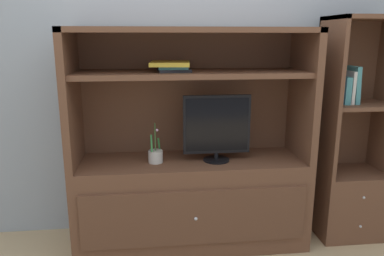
% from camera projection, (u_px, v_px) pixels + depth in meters
% --- Properties ---
extents(painted_rear_wall, '(6.00, 0.10, 2.80)m').
position_uv_depth(painted_rear_wall, '(186.00, 55.00, 2.90)').
color(painted_rear_wall, '#9EA8B2').
rests_on(painted_rear_wall, ground_plane).
extents(media_console, '(1.69, 0.55, 1.60)m').
position_uv_depth(media_console, '(191.00, 179.00, 2.78)').
color(media_console, brown).
rests_on(media_console, ground_plane).
extents(tv_monitor, '(0.48, 0.19, 0.48)m').
position_uv_depth(tv_monitor, '(217.00, 127.00, 2.65)').
color(tv_monitor, black).
rests_on(tv_monitor, media_console).
extents(potted_plant, '(0.10, 0.10, 0.29)m').
position_uv_depth(potted_plant, '(156.00, 156.00, 2.66)').
color(potted_plant, beige).
rests_on(potted_plant, media_console).
extents(magazine_stack, '(0.29, 0.33, 0.07)m').
position_uv_depth(magazine_stack, '(172.00, 66.00, 2.56)').
color(magazine_stack, black).
rests_on(magazine_stack, media_console).
extents(bookshelf_tall, '(0.52, 0.42, 1.68)m').
position_uv_depth(bookshelf_tall, '(351.00, 168.00, 2.91)').
color(bookshelf_tall, brown).
rests_on(bookshelf_tall, ground_plane).
extents(upright_book_row, '(0.16, 0.17, 0.27)m').
position_uv_depth(upright_book_row, '(346.00, 87.00, 2.74)').
color(upright_book_row, '#2D519E').
rests_on(upright_book_row, bookshelf_tall).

